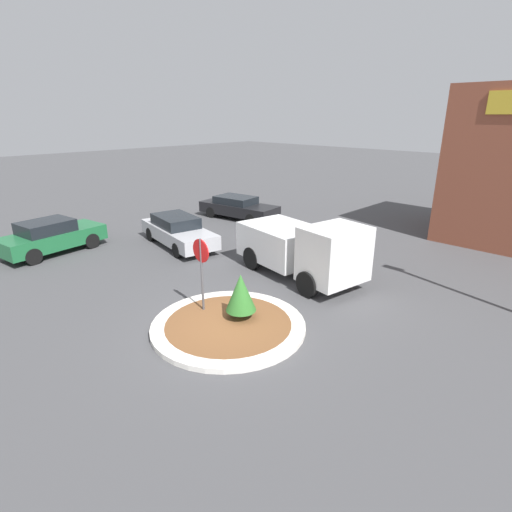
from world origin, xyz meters
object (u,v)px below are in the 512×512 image
object	(u,v)px
stop_sign	(201,263)
parked_sedan_green	(51,236)
utility_truck	(301,247)
parked_sedan_silver	(178,231)
parked_sedan_black	(238,207)

from	to	relation	value
stop_sign	parked_sedan_green	distance (m)	9.39
utility_truck	parked_sedan_silver	xyz separation A→B (m)	(-6.42, -1.01, -0.44)
utility_truck	parked_sedan_silver	distance (m)	6.51
stop_sign	parked_sedan_silver	bearing A→B (deg)	150.94
parked_sedan_green	parked_sedan_black	size ratio (longest dim) A/B	0.91
parked_sedan_green	parked_sedan_black	bearing A→B (deg)	-16.17
stop_sign	parked_sedan_green	size ratio (longest dim) A/B	0.54
parked_sedan_green	utility_truck	bearing A→B (deg)	-68.80
parked_sedan_black	parked_sedan_silver	distance (m)	5.79
utility_truck	parked_sedan_green	bearing A→B (deg)	-140.78
stop_sign	parked_sedan_black	size ratio (longest dim) A/B	0.49
stop_sign	parked_sedan_silver	xyz separation A→B (m)	(-6.19, 3.44, -0.97)
stop_sign	utility_truck	bearing A→B (deg)	87.04
parked_sedan_green	stop_sign	bearing A→B (deg)	-92.41
utility_truck	parked_sedan_black	distance (m)	9.37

